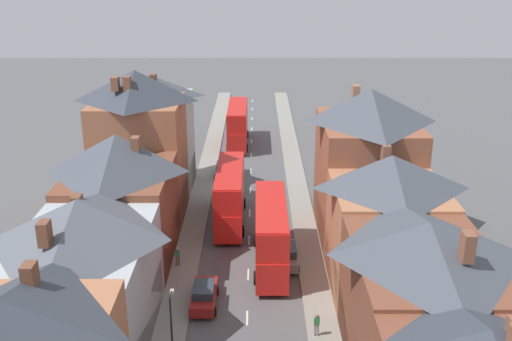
# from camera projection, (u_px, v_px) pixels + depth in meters

# --- Properties ---
(pavement_left) EXTENTS (2.20, 104.00, 0.14)m
(pavement_left) POSITION_uv_depth(u_px,v_px,m) (201.00, 204.00, 60.19)
(pavement_left) COLOR gray
(pavement_left) RESTS_ON ground
(pavement_right) EXTENTS (2.20, 104.00, 0.14)m
(pavement_right) POSITION_uv_depth(u_px,v_px,m) (302.00, 204.00, 60.16)
(pavement_right) COLOR gray
(pavement_right) RESTS_ON ground
(centre_line_dashes) EXTENTS (0.14, 97.80, 0.01)m
(centre_line_dashes) POSITION_uv_depth(u_px,v_px,m) (251.00, 213.00, 58.32)
(centre_line_dashes) COLOR silver
(centre_line_dashes) RESTS_ON ground
(terrace_row_left) EXTENTS (8.00, 58.76, 14.14)m
(terrace_row_left) POSITION_uv_depth(u_px,v_px,m) (89.00, 248.00, 38.29)
(terrace_row_left) COLOR #BCB7A8
(terrace_row_left) RESTS_ON ground
(terrace_row_right) EXTENTS (8.00, 48.97, 13.25)m
(terrace_row_right) POSITION_uv_depth(u_px,v_px,m) (421.00, 285.00, 35.05)
(terrace_row_right) COLOR brown
(terrace_row_right) RESTS_ON ground
(double_decker_bus_lead) EXTENTS (2.74, 10.80, 5.30)m
(double_decker_bus_lead) POSITION_uv_depth(u_px,v_px,m) (272.00, 233.00, 47.61)
(double_decker_bus_lead) COLOR red
(double_decker_bus_lead) RESTS_ON ground
(double_decker_bus_mid_street) EXTENTS (2.74, 10.80, 5.30)m
(double_decker_bus_mid_street) POSITION_uv_depth(u_px,v_px,m) (231.00, 194.00, 55.36)
(double_decker_bus_mid_street) COLOR red
(double_decker_bus_mid_street) RESTS_ON ground
(double_decker_bus_far_approaching) EXTENTS (2.74, 10.80, 5.30)m
(double_decker_bus_far_approaching) POSITION_uv_depth(u_px,v_px,m) (239.00, 124.00, 78.47)
(double_decker_bus_far_approaching) COLOR red
(double_decker_bus_far_approaching) RESTS_ON ground
(car_near_blue) EXTENTS (1.90, 4.45, 1.67)m
(car_near_blue) POSITION_uv_depth(u_px,v_px,m) (205.00, 295.00, 42.63)
(car_near_blue) COLOR maroon
(car_near_blue) RESTS_ON ground
(car_near_silver) EXTENTS (1.90, 4.19, 1.62)m
(car_near_silver) POSITION_uv_depth(u_px,v_px,m) (225.00, 170.00, 67.70)
(car_near_silver) COLOR navy
(car_near_silver) RESTS_ON ground
(car_mid_black) EXTENTS (1.90, 4.56, 1.70)m
(car_mid_black) POSITION_uv_depth(u_px,v_px,m) (288.00, 255.00, 48.34)
(car_mid_black) COLOR gray
(car_mid_black) RESTS_ON ground
(pedestrian_mid_left) EXTENTS (0.36, 0.22, 1.61)m
(pedestrian_mid_left) POSITION_uv_depth(u_px,v_px,m) (318.00, 324.00, 38.93)
(pedestrian_mid_left) COLOR gray
(pedestrian_mid_left) RESTS_ON pavement_right
(pedestrian_mid_right) EXTENTS (0.36, 0.22, 1.61)m
(pedestrian_mid_right) POSITION_uv_depth(u_px,v_px,m) (179.00, 255.00, 47.88)
(pedestrian_mid_right) COLOR brown
(pedestrian_mid_right) RESTS_ON pavement_left
(street_lamp) EXTENTS (0.20, 1.12, 5.50)m
(street_lamp) POSITION_uv_depth(u_px,v_px,m) (173.00, 330.00, 34.56)
(street_lamp) COLOR black
(street_lamp) RESTS_ON ground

